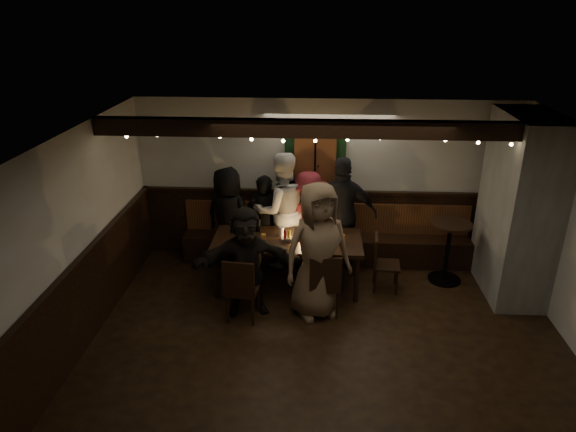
# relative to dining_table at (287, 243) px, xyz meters

# --- Properties ---
(room) EXTENTS (6.02, 5.01, 2.62)m
(room) POSITION_rel_dining_table_xyz_m (1.64, 0.02, 0.37)
(room) COLOR black
(room) RESTS_ON ground
(dining_table) EXTENTS (2.15, 0.92, 0.93)m
(dining_table) POSITION_rel_dining_table_xyz_m (0.00, 0.00, 0.00)
(dining_table) COLOR black
(dining_table) RESTS_ON ground
(chair_near_left) EXTENTS (0.46, 0.46, 0.92)m
(chair_near_left) POSITION_rel_dining_table_xyz_m (-0.55, -0.95, -0.18)
(chair_near_left) COLOR black
(chair_near_left) RESTS_ON ground
(chair_near_right) EXTENTS (0.46, 0.46, 0.92)m
(chair_near_right) POSITION_rel_dining_table_xyz_m (0.54, -0.77, -0.18)
(chair_near_right) COLOR black
(chair_near_right) RESTS_ON ground
(chair_end) EXTENTS (0.41, 0.41, 0.84)m
(chair_end) POSITION_rel_dining_table_xyz_m (1.37, 0.01, -0.23)
(chair_end) COLOR black
(chair_end) RESTS_ON ground
(high_top) EXTENTS (0.60, 0.60, 0.96)m
(high_top) POSITION_rel_dining_table_xyz_m (2.39, 0.31, -0.10)
(high_top) COLOR black
(high_top) RESTS_ON ground
(person_a) EXTENTS (0.93, 0.78, 1.62)m
(person_a) POSITION_rel_dining_table_xyz_m (-0.97, 0.69, 0.10)
(person_a) COLOR black
(person_a) RESTS_ON ground
(person_b) EXTENTS (0.60, 0.44, 1.52)m
(person_b) POSITION_rel_dining_table_xyz_m (-0.39, 0.66, 0.06)
(person_b) COLOR black
(person_b) RESTS_ON ground
(person_c) EXTENTS (1.09, 0.97, 1.86)m
(person_c) POSITION_rel_dining_table_xyz_m (-0.13, 0.72, 0.23)
(person_c) COLOR #BCBAB5
(person_c) RESTS_ON ground
(person_d) EXTENTS (1.08, 0.72, 1.55)m
(person_d) POSITION_rel_dining_table_xyz_m (0.29, 0.75, 0.07)
(person_d) COLOR #5B171F
(person_d) RESTS_ON ground
(person_e) EXTENTS (1.08, 0.47, 1.82)m
(person_e) POSITION_rel_dining_table_xyz_m (0.82, 0.67, 0.21)
(person_e) COLOR black
(person_e) RESTS_ON ground
(person_f) EXTENTS (1.48, 0.70, 1.53)m
(person_f) POSITION_rel_dining_table_xyz_m (-0.50, -0.70, 0.06)
(person_f) COLOR black
(person_f) RESTS_ON ground
(person_g) EXTENTS (1.08, 0.92, 1.88)m
(person_g) POSITION_rel_dining_table_xyz_m (0.44, -0.70, 0.24)
(person_g) COLOR brown
(person_g) RESTS_ON ground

